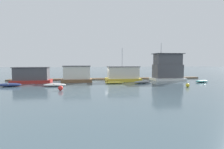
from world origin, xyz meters
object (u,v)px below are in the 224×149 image
Objects in this scene: dinghy_white at (55,85)px; buoy_red at (61,88)px; houseboat_red at (32,75)px; houseboat_yellow at (123,74)px; dinghy_navy at (9,85)px; dinghy_yellow at (115,82)px; houseboat_brown at (77,74)px; dinghy_grey at (143,82)px; houseboat_white at (167,68)px; buoy_yellow at (188,85)px; dinghy_teal at (202,81)px.

buoy_red reaches higher than dinghy_white.
houseboat_yellow is at bearing 0.01° from houseboat_red.
houseboat_red is 1.87× the size of dinghy_white.
dinghy_navy is 1.04× the size of dinghy_yellow.
dinghy_grey is (12.06, -3.81, -1.25)m from houseboat_brown.
houseboat_yellow is 14.90m from buoy_red.
dinghy_grey is at bearing -1.93° from dinghy_yellow.
dinghy_navy is at bearing -169.82° from houseboat_white.
houseboat_red is 17.50m from houseboat_yellow.
dinghy_white is 20.88m from buoy_yellow.
houseboat_yellow is at bearing 163.59° from dinghy_teal.
houseboat_white is at bearing 26.75° from buoy_red.
dinghy_yellow is (10.05, 2.18, -0.05)m from dinghy_white.
dinghy_white is 5.43× the size of buoy_red.
buoy_red is (-13.80, -6.32, 0.11)m from dinghy_grey.
houseboat_yellow is 4.91m from dinghy_grey.
dinghy_navy reaches higher than dinghy_white.
houseboat_yellow is 1.87× the size of dinghy_white.
houseboat_brown reaches higher than buoy_red.
dinghy_navy is 17.19m from dinghy_yellow.
dinghy_grey is at bearing -149.17° from houseboat_white.
houseboat_brown is at bearing 179.80° from houseboat_yellow.
buoy_yellow is (10.44, -6.22, 0.11)m from dinghy_yellow.
buoy_red is 1.15× the size of buoy_yellow.
houseboat_red is 10.15× the size of buoy_red.
houseboat_brown is 1.88× the size of dinghy_teal.
buoy_red is at bearing -155.39° from dinghy_grey.
dinghy_navy is 28.00m from buoy_yellow.
dinghy_grey is 11.63m from dinghy_teal.
dinghy_navy is 6.06× the size of buoy_yellow.
buoy_yellow is at bearing -30.77° from dinghy_yellow.
houseboat_yellow reaches higher than houseboat_brown.
dinghy_teal is (23.67, -4.31, -1.27)m from houseboat_brown.
dinghy_navy is 1.17× the size of dinghy_teal.
houseboat_yellow is at bearing 42.81° from buoy_red.
houseboat_yellow reaches higher than dinghy_navy.
houseboat_white is at bearing 15.37° from dinghy_white.
houseboat_brown is 10.34m from buoy_red.
dinghy_grey is at bearing -10.50° from houseboat_red.
dinghy_navy is 10.00m from buoy_red.
houseboat_yellow reaches higher than buoy_yellow.
houseboat_white is 29.73m from dinghy_navy.
dinghy_grey is 6.43× the size of buoy_yellow.
dinghy_navy is 33.99m from dinghy_teal.
dinghy_teal is 26.07m from buoy_red.
buoy_red is at bearing -30.98° from dinghy_navy.
dinghy_white is at bearing -6.71° from dinghy_navy.
dinghy_grey is at bearing -17.55° from houseboat_brown.
dinghy_grey is 7.98m from buoy_yellow.
dinghy_grey is at bearing 24.61° from buoy_red.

